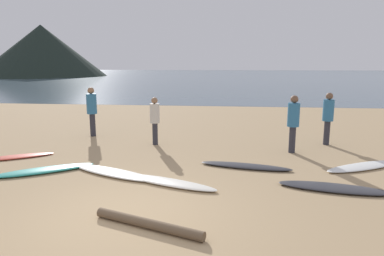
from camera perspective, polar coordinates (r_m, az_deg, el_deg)
ground_plane at (r=15.99m, az=-0.55°, el=0.68°), size 120.00×120.00×0.20m
ocean_water at (r=71.60m, az=4.79°, el=8.60°), size 140.00×100.00×0.01m
headland_hill at (r=74.63m, az=-23.46°, el=11.61°), size 24.05×24.05×9.80m
surfboard_1 at (r=11.19m, az=-27.22°, el=-4.26°), size 2.05×1.50×0.07m
surfboard_2 at (r=9.49m, az=-23.14°, el=-6.39°), size 2.32×1.79×0.10m
surfboard_3 at (r=8.78m, az=-12.85°, el=-7.15°), size 2.53×1.53×0.09m
surfboard_4 at (r=7.92m, az=-3.91°, el=-8.89°), size 2.41×1.28×0.09m
surfboard_5 at (r=9.18m, az=8.83°, el=-6.20°), size 2.42×0.90×0.09m
surfboard_6 at (r=8.16m, az=22.35°, el=-9.10°), size 2.39×1.02×0.09m
surfboard_7 at (r=10.13m, az=26.48°, el=-5.65°), size 2.41×1.67×0.08m
person_0 at (r=13.25m, az=-16.19°, el=3.25°), size 0.37×0.37×1.81m
person_1 at (r=11.48m, az=-6.16°, el=1.83°), size 0.32×0.32×1.58m
person_2 at (r=10.80m, az=16.36°, el=1.40°), size 0.35×0.35×1.74m
person_3 at (r=12.23m, az=21.51°, el=2.11°), size 0.35×0.35×1.73m
driftwood_log at (r=5.98m, az=-7.27°, el=-15.36°), size 1.97×0.85×0.17m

